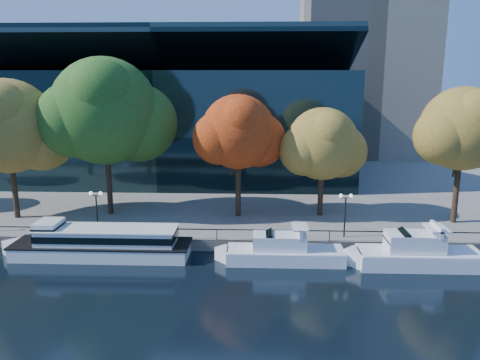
{
  "coord_description": "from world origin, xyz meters",
  "views": [
    {
      "loc": [
        8.66,
        -36.33,
        15.29
      ],
      "look_at": [
        6.89,
        8.0,
        5.44
      ],
      "focal_mm": 35.0,
      "sensor_mm": 36.0,
      "label": 1
    }
  ],
  "objects_px": {
    "tree_4": "(324,145)",
    "tree_5": "(464,131)",
    "tour_boat": "(97,242)",
    "tree_1": "(10,128)",
    "cruiser_near": "(280,251)",
    "tree_3": "(240,134)",
    "tree_2": "(107,113)",
    "lamp_2": "(345,205)",
    "cruiser_far": "(414,253)",
    "lamp_1": "(96,203)"
  },
  "relations": [
    {
      "from": "tree_1",
      "to": "tree_3",
      "type": "relative_size",
      "value": 1.12
    },
    {
      "from": "tree_1",
      "to": "lamp_1",
      "type": "height_order",
      "value": "tree_1"
    },
    {
      "from": "tree_2",
      "to": "tree_4",
      "type": "relative_size",
      "value": 1.45
    },
    {
      "from": "tour_boat",
      "to": "tree_3",
      "type": "distance_m",
      "value": 17.3
    },
    {
      "from": "cruiser_far",
      "to": "tree_5",
      "type": "bearing_deg",
      "value": 52.44
    },
    {
      "from": "tree_2",
      "to": "tree_4",
      "type": "height_order",
      "value": "tree_2"
    },
    {
      "from": "tree_5",
      "to": "lamp_2",
      "type": "relative_size",
      "value": 3.33
    },
    {
      "from": "cruiser_near",
      "to": "tree_1",
      "type": "height_order",
      "value": "tree_1"
    },
    {
      "from": "tour_boat",
      "to": "tree_2",
      "type": "relative_size",
      "value": 1.02
    },
    {
      "from": "tour_boat",
      "to": "lamp_1",
      "type": "relative_size",
      "value": 4.14
    },
    {
      "from": "tour_boat",
      "to": "tree_2",
      "type": "height_order",
      "value": "tree_2"
    },
    {
      "from": "tour_boat",
      "to": "tree_5",
      "type": "xyz_separation_m",
      "value": [
        33.63,
        7.99,
        8.86
      ]
    },
    {
      "from": "cruiser_far",
      "to": "tree_2",
      "type": "distance_m",
      "value": 31.93
    },
    {
      "from": "lamp_1",
      "to": "lamp_2",
      "type": "xyz_separation_m",
      "value": [
        22.71,
        0.0,
        0.0
      ]
    },
    {
      "from": "lamp_2",
      "to": "cruiser_near",
      "type": "bearing_deg",
      "value": -148.05
    },
    {
      "from": "tree_5",
      "to": "lamp_1",
      "type": "distance_m",
      "value": 35.49
    },
    {
      "from": "tree_1",
      "to": "tree_5",
      "type": "distance_m",
      "value": 44.51
    },
    {
      "from": "cruiser_far",
      "to": "lamp_2",
      "type": "distance_m",
      "value": 7.1
    },
    {
      "from": "tree_1",
      "to": "tree_2",
      "type": "xyz_separation_m",
      "value": [
        9.3,
        1.74,
        1.35
      ]
    },
    {
      "from": "tree_4",
      "to": "tree_5",
      "type": "distance_m",
      "value": 13.35
    },
    {
      "from": "cruiser_near",
      "to": "tree_5",
      "type": "xyz_separation_m",
      "value": [
        17.88,
        8.55,
        9.23
      ]
    },
    {
      "from": "cruiser_near",
      "to": "lamp_1",
      "type": "bearing_deg",
      "value": 167.43
    },
    {
      "from": "cruiser_far",
      "to": "tree_2",
      "type": "relative_size",
      "value": 0.68
    },
    {
      "from": "tree_2",
      "to": "tree_1",
      "type": "bearing_deg",
      "value": -169.39
    },
    {
      "from": "tree_4",
      "to": "tree_5",
      "type": "height_order",
      "value": "tree_5"
    },
    {
      "from": "tour_boat",
      "to": "tree_4",
      "type": "distance_m",
      "value": 23.89
    },
    {
      "from": "tour_boat",
      "to": "cruiser_near",
      "type": "distance_m",
      "value": 15.76
    },
    {
      "from": "tree_1",
      "to": "tree_5",
      "type": "height_order",
      "value": "tree_1"
    },
    {
      "from": "cruiser_near",
      "to": "tree_3",
      "type": "bearing_deg",
      "value": 110.94
    },
    {
      "from": "cruiser_far",
      "to": "tree_1",
      "type": "bearing_deg",
      "value": 166.65
    },
    {
      "from": "cruiser_near",
      "to": "tree_5",
      "type": "distance_m",
      "value": 21.86
    },
    {
      "from": "cruiser_far",
      "to": "tree_4",
      "type": "height_order",
      "value": "tree_4"
    },
    {
      "from": "tree_3",
      "to": "tree_4",
      "type": "bearing_deg",
      "value": 3.68
    },
    {
      "from": "tree_1",
      "to": "tree_2",
      "type": "relative_size",
      "value": 0.87
    },
    {
      "from": "lamp_1",
      "to": "tour_boat",
      "type": "bearing_deg",
      "value": -72.86
    },
    {
      "from": "cruiser_far",
      "to": "tree_3",
      "type": "xyz_separation_m",
      "value": [
        -14.7,
        10.48,
        8.48
      ]
    },
    {
      "from": "tree_1",
      "to": "tree_5",
      "type": "bearing_deg",
      "value": 0.23
    },
    {
      "from": "tree_4",
      "to": "lamp_2",
      "type": "height_order",
      "value": "tree_4"
    },
    {
      "from": "tour_boat",
      "to": "tree_1",
      "type": "distance_m",
      "value": 16.09
    },
    {
      "from": "tour_boat",
      "to": "tree_1",
      "type": "bearing_deg",
      "value": 144.32
    },
    {
      "from": "tree_3",
      "to": "tree_4",
      "type": "relative_size",
      "value": 1.12
    },
    {
      "from": "cruiser_far",
      "to": "tree_4",
      "type": "distance_m",
      "value": 14.54
    },
    {
      "from": "tree_2",
      "to": "lamp_2",
      "type": "height_order",
      "value": "tree_2"
    },
    {
      "from": "tree_2",
      "to": "cruiser_far",
      "type": "bearing_deg",
      "value": -20.67
    },
    {
      "from": "cruiser_far",
      "to": "tree_2",
      "type": "xyz_separation_m",
      "value": [
        -28.23,
        10.65,
        10.46
      ]
    },
    {
      "from": "tree_5",
      "to": "tree_3",
      "type": "bearing_deg",
      "value": 176.33
    },
    {
      "from": "tree_5",
      "to": "lamp_2",
      "type": "bearing_deg",
      "value": -157.96
    },
    {
      "from": "tree_4",
      "to": "lamp_1",
      "type": "height_order",
      "value": "tree_4"
    },
    {
      "from": "tour_boat",
      "to": "tree_4",
      "type": "height_order",
      "value": "tree_4"
    },
    {
      "from": "tree_3",
      "to": "tree_5",
      "type": "height_order",
      "value": "tree_5"
    }
  ]
}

